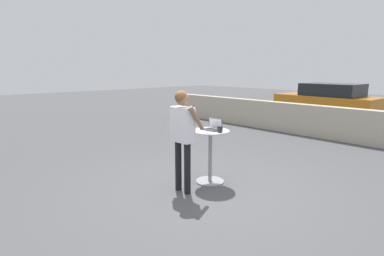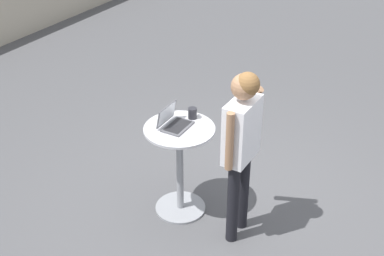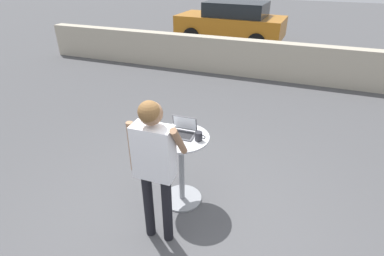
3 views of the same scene
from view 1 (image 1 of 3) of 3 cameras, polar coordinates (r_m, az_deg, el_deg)
ground_plane at (r=5.24m, az=1.67°, el=-11.98°), size 50.00×50.00×0.00m
pavement_kerb at (r=9.82m, az=25.83°, el=0.78°), size 13.55×0.35×0.97m
cafe_table at (r=5.48m, az=3.50°, el=-4.41°), size 0.69×0.69×0.98m
laptop at (r=5.42m, az=3.99°, el=0.12°), size 0.31×0.26×0.21m
coffee_mug at (r=5.22m, az=5.31°, el=-0.24°), size 0.13×0.09×0.11m
standing_person at (r=4.92m, az=-1.83°, el=-0.05°), size 0.55×0.39×1.73m
parked_car_near_street at (r=13.68m, az=24.40°, el=4.70°), size 4.04×2.03×1.50m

